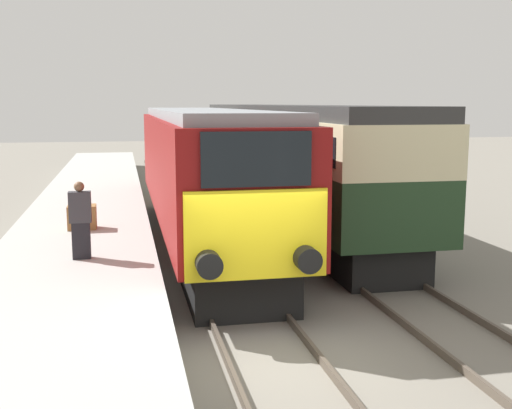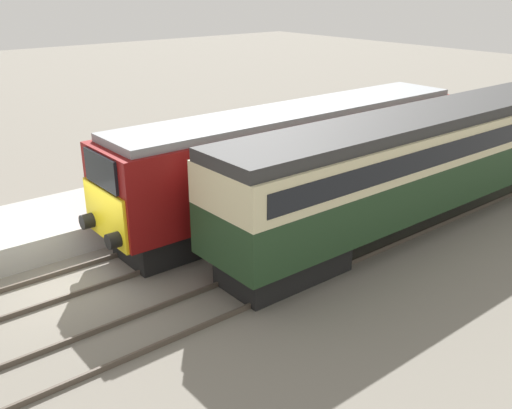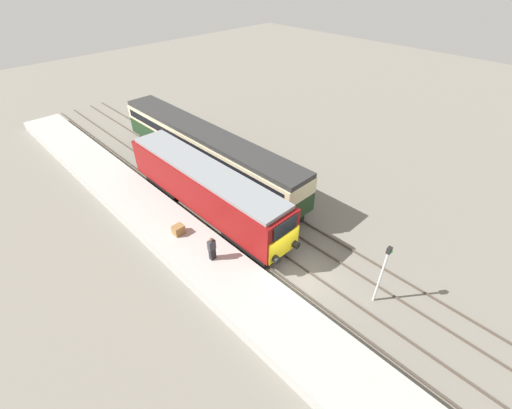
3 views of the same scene
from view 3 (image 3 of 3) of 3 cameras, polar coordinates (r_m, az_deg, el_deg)
name	(u,v)px [view 3 (image 3 of 3)]	position (r m, az deg, el deg)	size (l,w,h in m)	color
ground_plane	(297,277)	(20.60, 6.87, -11.84)	(120.00, 120.00, 0.00)	slate
platform_left	(172,232)	(23.24, -13.83, -4.52)	(3.50, 50.00, 0.85)	#A8A8A3
rails_near_track	(240,235)	(22.95, -2.71, -5.05)	(1.51, 60.00, 0.14)	#4C4238
rails_far_track	(275,213)	(24.78, 3.13, -1.37)	(1.50, 60.00, 0.14)	#4C4238
locomotive	(206,188)	(23.82, -8.40, 2.69)	(2.70, 14.97, 3.82)	black
passenger_carriage	(206,148)	(28.45, -8.36, 9.33)	(2.75, 20.27, 3.93)	black
person_on_platform	(212,249)	(19.88, -7.36, -7.30)	(0.44, 0.26, 1.59)	black
signal_post	(383,271)	(18.73, 20.37, -10.30)	(0.24, 0.28, 3.96)	silver
luggage_crate	(178,230)	(22.21, -12.80, -4.11)	(0.70, 0.56, 0.60)	olive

